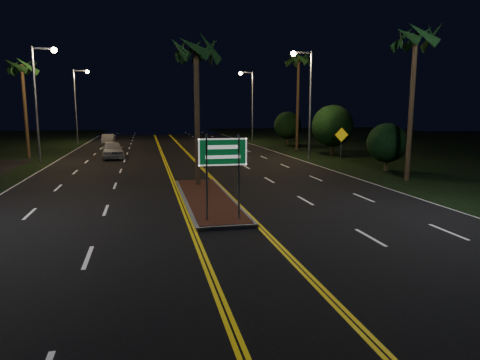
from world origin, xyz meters
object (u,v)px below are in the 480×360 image
object	(u,v)px
shrub_far	(288,125)
shrub_mid	(332,126)
streetlight_right_mid	(306,92)
warning_sign	(341,139)
streetlight_left_far	(78,97)
shrub_near	(387,143)
palm_right_far	(299,60)
streetlight_left_mid	(40,91)
car_near	(112,148)
palm_median	(196,50)
palm_left_far	(22,67)
car_far	(108,139)
streetlight_right_far	(250,98)
median_island	(207,199)
palm_right_near	(416,38)
highway_sign	(223,160)

from	to	relation	value
shrub_far	shrub_mid	bearing A→B (deg)	-89.05
streetlight_right_mid	warning_sign	distance (m)	4.96
streetlight_left_far	shrub_near	size ratio (longest dim) A/B	2.73
palm_right_far	shrub_mid	world-z (taller)	palm_right_far
streetlight_left_mid	shrub_near	size ratio (longest dim) A/B	2.73
shrub_near	car_near	distance (m)	22.58
streetlight_left_far	palm_right_far	distance (m)	27.50
palm_median	car_near	size ratio (longest dim) A/B	1.54
palm_left_far	shrub_mid	size ratio (longest dim) A/B	1.90
streetlight_left_mid	car_far	size ratio (longest dim) A/B	1.99
car_near	streetlight_right_far	bearing A→B (deg)	37.76
palm_median	streetlight_left_mid	bearing A→B (deg)	128.17
streetlight_right_far	palm_median	distance (m)	33.28
median_island	car_near	distance (m)	19.83
streetlight_left_far	warning_sign	xyz separation A→B (m)	(23.61, -24.00, -3.85)
streetlight_right_mid	shrub_near	world-z (taller)	streetlight_right_mid
palm_right_near	palm_right_far	size ratio (longest dim) A/B	0.90
palm_median	shrub_mid	distance (m)	19.97
palm_right_near	palm_left_far	bearing A→B (deg)	144.57
palm_left_far	car_far	xyz separation A→B (m)	(5.73, 12.73, -6.99)
streetlight_left_mid	warning_sign	bearing A→B (deg)	-9.61
palm_left_far	palm_right_far	bearing A→B (deg)	4.47
warning_sign	shrub_far	bearing A→B (deg)	89.48
shrub_mid	palm_left_far	bearing A→B (deg)	171.51
shrub_mid	median_island	bearing A→B (deg)	-129.47
palm_right_far	warning_sign	xyz separation A→B (m)	(0.20, -10.00, -7.34)
shrub_near	palm_right_far	bearing A→B (deg)	92.51
palm_right_near	shrub_mid	xyz separation A→B (m)	(1.50, 14.00, -5.49)
palm_left_far	shrub_far	size ratio (longest dim) A/B	2.22
shrub_mid	streetlight_left_mid	bearing A→B (deg)	180.00
streetlight_left_far	palm_right_far	world-z (taller)	palm_right_far
streetlight_left_mid	palm_right_far	size ratio (longest dim) A/B	0.87
palm_right_far	streetlight_left_mid	bearing A→B (deg)	-165.63
highway_sign	palm_right_far	size ratio (longest dim) A/B	0.31
streetlight_left_mid	car_near	bearing A→B (deg)	21.84
highway_sign	car_far	world-z (taller)	highway_sign
streetlight_right_far	palm_right_near	world-z (taller)	palm_right_near
shrub_near	streetlight_right_far	bearing A→B (deg)	95.89
palm_median	warning_sign	distance (m)	17.01
car_far	car_near	bearing A→B (deg)	-84.29
palm_left_far	car_far	distance (m)	15.61
streetlight_right_far	car_far	world-z (taller)	streetlight_right_far
highway_sign	streetlight_right_mid	bearing A→B (deg)	61.07
streetlight_left_far	streetlight_right_far	xyz separation A→B (m)	(21.23, -2.00, 0.00)
palm_left_far	shrub_near	world-z (taller)	palm_left_far
highway_sign	streetlight_right_far	distance (m)	40.74
car_far	warning_sign	xyz separation A→B (m)	(20.07, -20.73, 1.05)
highway_sign	shrub_far	size ratio (longest dim) A/B	0.81
shrub_mid	warning_sign	size ratio (longest dim) A/B	1.69
palm_right_far	highway_sign	bearing A→B (deg)	-115.20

